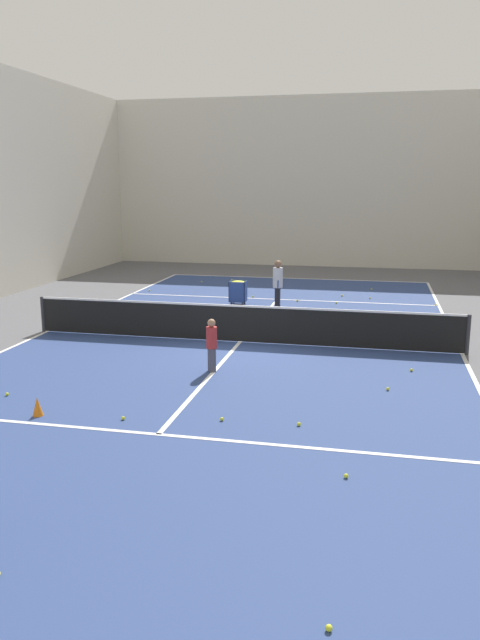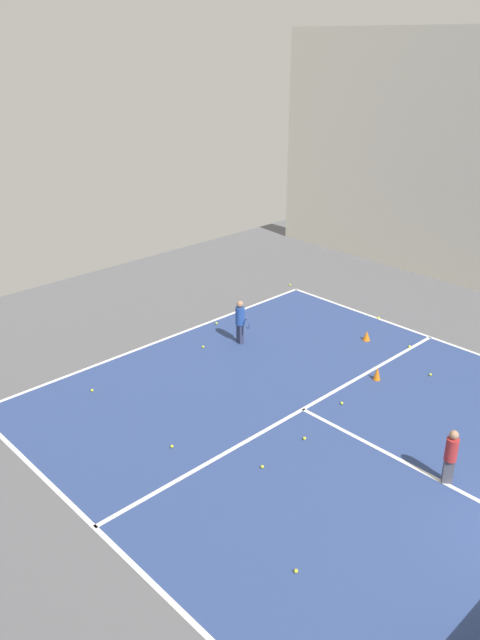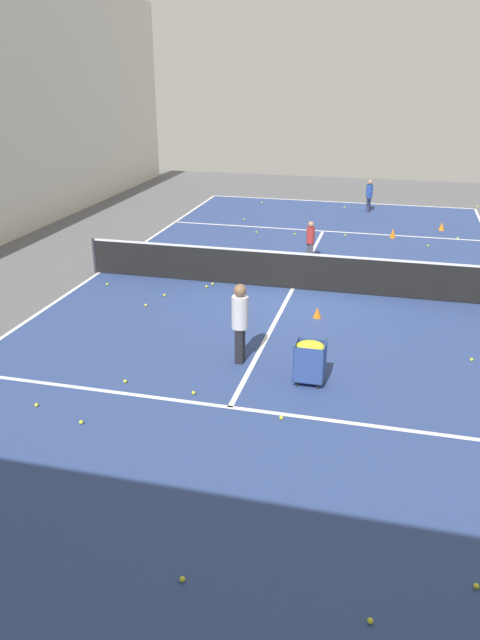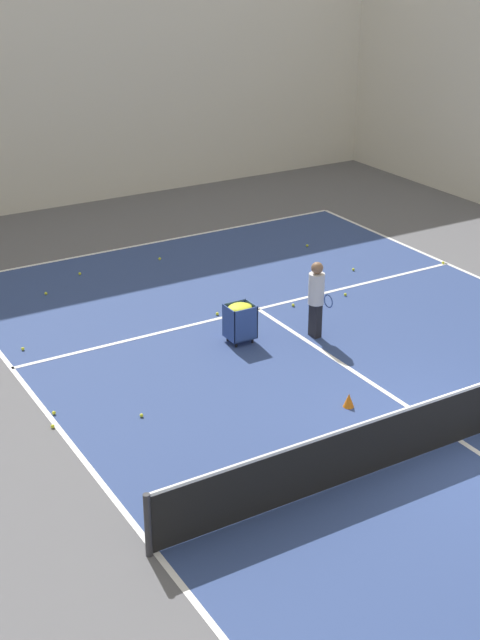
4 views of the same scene
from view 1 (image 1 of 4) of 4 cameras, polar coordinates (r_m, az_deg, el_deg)
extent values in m
plane|color=#5B5B60|center=(16.63, 0.00, -2.04)|extent=(36.28, 36.28, 0.00)
cube|color=navy|center=(16.63, 0.00, -2.03)|extent=(11.29, 23.37, 0.00)
cube|color=white|center=(27.95, 5.15, 3.81)|extent=(11.29, 0.10, 0.00)
cube|color=white|center=(18.64, -17.21, -1.01)|extent=(0.10, 23.37, 0.00)
cube|color=white|center=(16.42, 19.65, -2.95)|extent=(0.10, 23.37, 0.00)
cube|color=white|center=(10.75, -7.47, -10.33)|extent=(11.29, 0.10, 0.00)
cube|color=white|center=(22.81, 3.46, 1.90)|extent=(11.29, 0.10, 0.00)
cube|color=white|center=(16.63, 0.00, -2.02)|extent=(0.10, 12.85, 0.00)
cube|color=silver|center=(32.14, 6.35, 12.39)|extent=(20.20, 0.15, 8.39)
cylinder|color=#2D2D33|center=(18.59, -17.58, 0.51)|extent=(0.10, 0.10, 1.01)
cylinder|color=#2D2D33|center=(16.31, 20.13, -1.27)|extent=(0.10, 0.10, 1.01)
cube|color=black|center=(16.52, 0.00, -0.39)|extent=(11.39, 0.03, 0.94)
cube|color=white|center=(16.42, 0.00, 1.29)|extent=(11.39, 0.04, 0.05)
cube|color=black|center=(20.94, 3.45, 1.98)|extent=(0.17, 0.27, 0.74)
cylinder|color=silver|center=(20.83, 3.48, 3.89)|extent=(0.34, 0.34, 0.66)
sphere|color=#846047|center=(20.77, 3.49, 5.13)|extent=(0.25, 0.25, 0.25)
torus|color=#2D478C|center=(20.51, 3.49, 3.29)|extent=(0.03, 0.28, 0.28)
cube|color=#4C4C56|center=(14.02, -2.59, -3.65)|extent=(0.21, 0.22, 0.54)
cylinder|color=#B22D2D|center=(13.88, -2.61, -1.61)|extent=(0.34, 0.34, 0.48)
sphere|color=#A87A5B|center=(13.81, -2.63, -0.27)|extent=(0.18, 0.18, 0.18)
cube|color=#2D478C|center=(21.81, -0.18, 1.76)|extent=(0.56, 0.49, 0.02)
cube|color=#2D478C|center=(21.52, -0.32, 2.56)|extent=(0.56, 0.02, 0.70)
cube|color=#2D478C|center=(21.97, -0.05, 2.76)|extent=(0.56, 0.02, 0.70)
cube|color=#2D478C|center=(21.81, -0.88, 2.69)|extent=(0.02, 0.49, 0.70)
cube|color=#2D478C|center=(21.69, 0.51, 2.64)|extent=(0.02, 0.49, 0.70)
ellipsoid|color=yellow|center=(21.70, -0.18, 3.42)|extent=(0.52, 0.45, 0.16)
cylinder|color=black|center=(21.70, -0.79, 1.53)|extent=(0.05, 0.05, 0.12)
cylinder|color=black|center=(21.61, 0.23, 1.49)|extent=(0.05, 0.05, 0.12)
cylinder|color=black|center=(22.03, -0.58, 1.70)|extent=(0.05, 0.05, 0.12)
cylinder|color=black|center=(21.94, 0.42, 1.66)|extent=(0.05, 0.05, 0.12)
cone|color=orange|center=(18.58, -1.50, -0.08)|extent=(0.20, 0.20, 0.26)
cone|color=orange|center=(12.00, -18.02, -7.53)|extent=(0.19, 0.19, 0.35)
sphere|color=yellow|center=(27.20, -0.75, 3.69)|extent=(0.07, 0.07, 0.07)
sphere|color=yellow|center=(22.36, -11.61, 1.54)|extent=(0.07, 0.07, 0.07)
sphere|color=yellow|center=(9.33, 9.68, -13.87)|extent=(0.07, 0.07, 0.07)
sphere|color=yellow|center=(23.69, 9.32, 2.23)|extent=(0.07, 0.07, 0.07)
sphere|color=yellow|center=(17.63, 10.95, -1.32)|extent=(0.07, 0.07, 0.07)
sphere|color=yellow|center=(23.34, 11.80, 1.98)|extent=(0.07, 0.07, 0.07)
sphere|color=yellow|center=(24.75, -8.28, 2.70)|extent=(0.07, 0.07, 0.07)
sphere|color=yellow|center=(16.54, 7.53, -2.09)|extent=(0.07, 0.07, 0.07)
sphere|color=yellow|center=(22.43, 5.27, 1.78)|extent=(0.07, 0.07, 0.07)
sphere|color=yellow|center=(13.15, 13.36, -6.14)|extent=(0.07, 0.07, 0.07)
sphere|color=yellow|center=(26.73, -3.54, 3.51)|extent=(0.07, 0.07, 0.07)
sphere|color=yellow|center=(22.05, -12.47, 1.35)|extent=(0.07, 0.07, 0.07)
sphere|color=yellow|center=(23.14, 1.21, 2.15)|extent=(0.07, 0.07, 0.07)
sphere|color=yellow|center=(13.32, -20.52, -6.37)|extent=(0.07, 0.07, 0.07)
sphere|color=yellow|center=(21.07, -9.35, 0.98)|extent=(0.07, 0.07, 0.07)
sphere|color=yellow|center=(17.28, 16.92, -1.91)|extent=(0.07, 0.07, 0.07)
sphere|color=yellow|center=(18.41, 11.60, -0.76)|extent=(0.07, 0.07, 0.07)
sphere|color=yellow|center=(11.46, -10.63, -8.81)|extent=(0.07, 0.07, 0.07)
sphere|color=yellow|center=(26.75, 3.72, 3.52)|extent=(0.07, 0.07, 0.07)
sphere|color=yellow|center=(22.20, 8.79, 1.57)|extent=(0.07, 0.07, 0.07)
sphere|color=yellow|center=(6.61, 8.13, -26.10)|extent=(0.07, 0.07, 0.07)
sphere|color=yellow|center=(11.23, -1.66, -9.04)|extent=(0.07, 0.07, 0.07)
sphere|color=yellow|center=(11.06, 5.41, -9.45)|extent=(0.07, 0.07, 0.07)
sphere|color=yellow|center=(25.36, 11.92, 2.79)|extent=(0.07, 0.07, 0.07)
sphere|color=yellow|center=(16.78, 7.94, -1.90)|extent=(0.07, 0.07, 0.07)
sphere|color=yellow|center=(22.67, 17.46, 1.37)|extent=(0.07, 0.07, 0.07)
sphere|color=yellow|center=(14.58, 15.41, -4.43)|extent=(0.07, 0.07, 0.07)
camera|label=2|loc=(18.85, 34.23, 22.15)|focal=35.00mm
camera|label=3|loc=(31.93, 1.63, 14.92)|focal=35.00mm
camera|label=4|loc=(15.23, -54.05, 22.21)|focal=50.00mm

